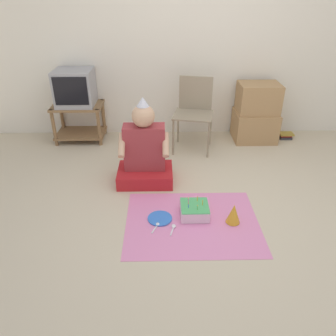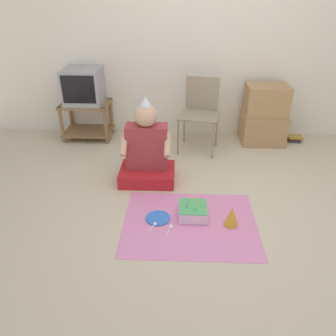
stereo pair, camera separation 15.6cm
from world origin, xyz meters
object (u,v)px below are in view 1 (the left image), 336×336
at_px(folding_chair, 194,108).
at_px(birthday_cake, 194,210).
at_px(cardboard_box_stack, 256,114).
at_px(tv, 75,88).
at_px(person_seated, 145,154).
at_px(paper_plate, 160,218).
at_px(party_hat_blue, 234,213).
at_px(book_pile, 285,136).

xyz_separation_m(folding_chair, birthday_cake, (-0.11, -1.44, -0.45)).
xyz_separation_m(cardboard_box_stack, birthday_cake, (-0.94, -1.66, -0.29)).
xyz_separation_m(tv, person_seated, (0.90, -1.07, -0.39)).
bearing_deg(cardboard_box_stack, folding_chair, -165.10).
distance_m(folding_chair, paper_plate, 1.62).
xyz_separation_m(person_seated, party_hat_blue, (0.79, -0.73, -0.21)).
height_order(cardboard_box_stack, party_hat_blue, cardboard_box_stack).
relative_size(person_seated, paper_plate, 4.15).
distance_m(tv, cardboard_box_stack, 2.32).
distance_m(tv, folding_chair, 1.50).
xyz_separation_m(cardboard_box_stack, paper_plate, (-1.25, -1.71, -0.34)).
bearing_deg(folding_chair, tv, 169.97).
bearing_deg(cardboard_box_stack, paper_plate, -126.18).
bearing_deg(person_seated, paper_plate, -77.29).
bearing_deg(folding_chair, paper_plate, -105.72).
bearing_deg(birthday_cake, person_seated, 126.33).
height_order(party_hat_blue, paper_plate, party_hat_blue).
bearing_deg(book_pile, folding_chair, -169.48).
relative_size(book_pile, paper_plate, 0.85).
height_order(tv, person_seated, tv).
bearing_deg(book_pile, party_hat_blue, -120.73).
bearing_deg(cardboard_box_stack, birthday_cake, -119.54).
distance_m(birthday_cake, party_hat_blue, 0.34).
distance_m(folding_chair, party_hat_blue, 1.61).
relative_size(folding_chair, book_pile, 4.71).
xyz_separation_m(book_pile, birthday_cake, (-1.38, -1.67, 0.02)).
bearing_deg(cardboard_box_stack, tv, 179.04).
distance_m(folding_chair, birthday_cake, 1.51).
relative_size(birthday_cake, paper_plate, 1.16).
relative_size(cardboard_box_stack, paper_plate, 3.45).
bearing_deg(person_seated, birthday_cake, -53.67).
xyz_separation_m(tv, book_pile, (2.74, -0.02, -0.66)).
height_order(tv, book_pile, tv).
bearing_deg(book_pile, tv, 179.52).
bearing_deg(party_hat_blue, person_seated, 137.04).
distance_m(cardboard_box_stack, birthday_cake, 1.93).
bearing_deg(folding_chair, birthday_cake, -94.35).
distance_m(birthday_cake, paper_plate, 0.32).
xyz_separation_m(tv, folding_chair, (1.47, -0.26, -0.19)).
bearing_deg(party_hat_blue, tv, 133.07).
bearing_deg(tv, birthday_cake, -51.32).
relative_size(cardboard_box_stack, book_pile, 4.05).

